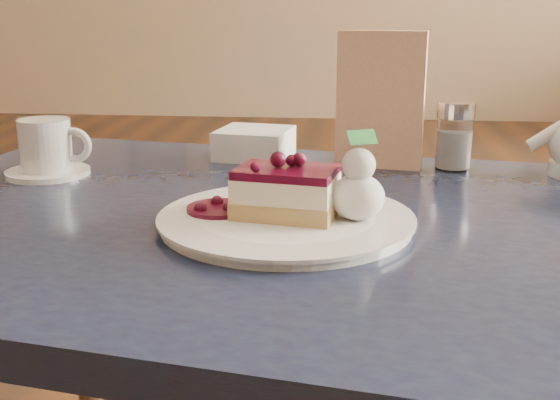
# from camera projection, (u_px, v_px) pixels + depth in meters

# --- Properties ---
(main_table) EXTENTS (1.21, 0.91, 0.69)m
(main_table) POSITION_uv_depth(u_px,v_px,m) (296.00, 272.00, 0.85)
(main_table) COLOR #192437
(main_table) RESTS_ON ground
(dessert_plate) EXTENTS (0.28, 0.28, 0.01)m
(dessert_plate) POSITION_uv_depth(u_px,v_px,m) (286.00, 221.00, 0.78)
(dessert_plate) COLOR white
(dessert_plate) RESTS_ON main_table
(cheesecake_slice) EXTENTS (0.12, 0.10, 0.06)m
(cheesecake_slice) POSITION_uv_depth(u_px,v_px,m) (286.00, 192.00, 0.77)
(cheesecake_slice) COLOR tan
(cheesecake_slice) RESTS_ON dessert_plate
(whipped_cream) EXTENTS (0.06, 0.06, 0.05)m
(whipped_cream) POSITION_uv_depth(u_px,v_px,m) (358.00, 197.00, 0.76)
(whipped_cream) COLOR white
(whipped_cream) RESTS_ON dessert_plate
(berry_sauce) EXTENTS (0.07, 0.07, 0.01)m
(berry_sauce) POSITION_uv_depth(u_px,v_px,m) (219.00, 209.00, 0.80)
(berry_sauce) COLOR black
(berry_sauce) RESTS_ON dessert_plate
(coffee_set) EXTENTS (0.13, 0.12, 0.08)m
(coffee_set) POSITION_uv_depth(u_px,v_px,m) (48.00, 151.00, 1.01)
(coffee_set) COLOR white
(coffee_set) RESTS_ON main_table
(menu_card) EXTENTS (0.13, 0.05, 0.20)m
(menu_card) POSITION_uv_depth(u_px,v_px,m) (380.00, 100.00, 1.04)
(menu_card) COLOR #FFE9CD
(menu_card) RESTS_ON main_table
(sugar_shaker) EXTENTS (0.06, 0.06, 0.10)m
(sugar_shaker) POSITION_uv_depth(u_px,v_px,m) (454.00, 135.00, 1.04)
(sugar_shaker) COLOR white
(sugar_shaker) RESTS_ON main_table
(napkin_stack) EXTENTS (0.13, 0.13, 0.05)m
(napkin_stack) POSITION_uv_depth(u_px,v_px,m) (254.00, 143.00, 1.13)
(napkin_stack) COLOR white
(napkin_stack) RESTS_ON main_table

